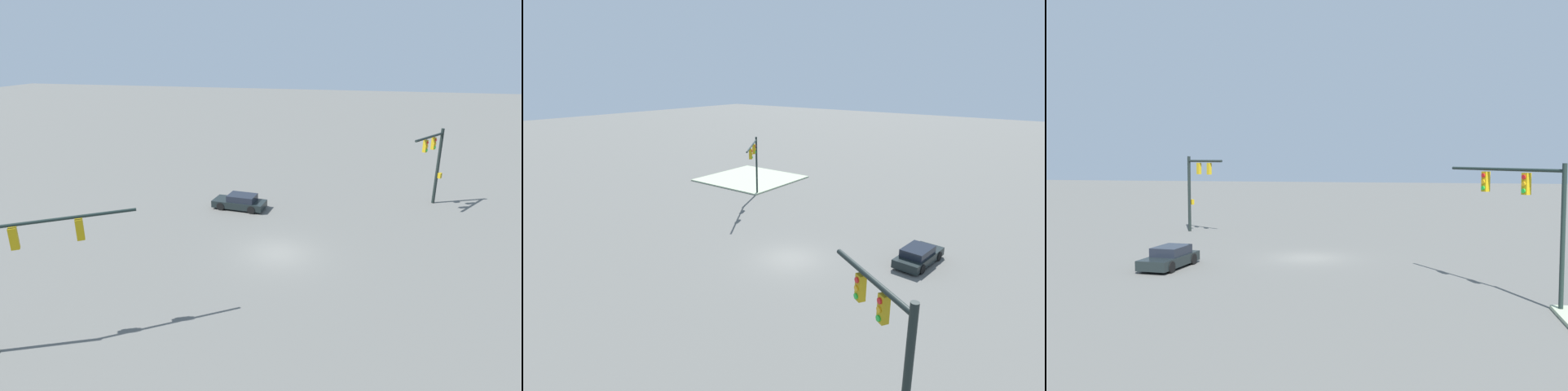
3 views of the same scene
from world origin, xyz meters
TOP-DOWN VIEW (x-y plane):
  - ground_plane at (0.00, 0.00)m, footprint 217.91×217.91m
  - traffic_signal_near_corner at (11.15, -9.02)m, footprint 4.10×5.88m
  - traffic_signal_opposite_side at (-11.48, 10.56)m, footprint 3.86×2.88m
  - sedan_car_approaching at (-7.24, -4.55)m, footprint 2.14×4.38m

SIDE VIEW (x-z plane):
  - ground_plane at x=0.00m, z-range 0.00..0.00m
  - sedan_car_approaching at x=-7.24m, z-range -0.03..1.18m
  - traffic_signal_opposite_side at x=-11.48m, z-range 1.03..7.39m
  - traffic_signal_near_corner at x=11.15m, z-range 1.41..7.45m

